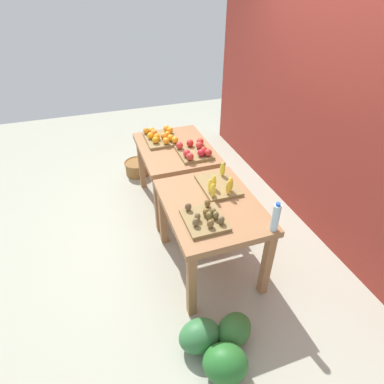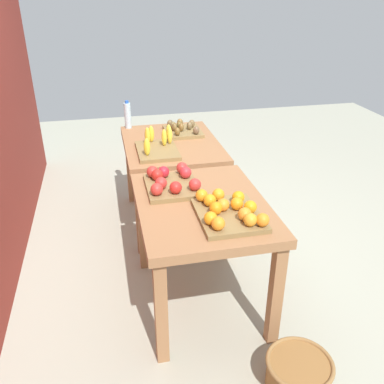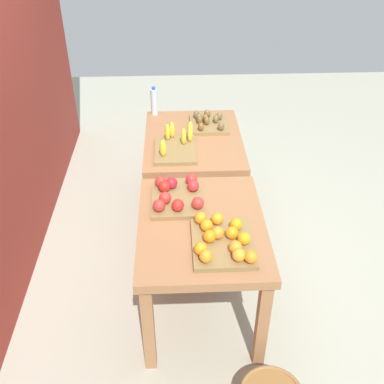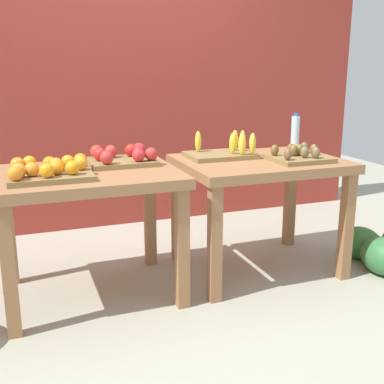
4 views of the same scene
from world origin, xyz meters
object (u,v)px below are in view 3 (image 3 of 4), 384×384
Objects in this scene: kiwi_bin at (208,123)px; watermelon_pile at (214,152)px; display_table_left at (201,237)px; water_bottle at (154,102)px; display_table_right at (193,150)px; apple_bin at (176,195)px; orange_bin at (223,240)px; banana_crate at (176,145)px.

kiwi_bin is 0.57× the size of watermelon_pile.
water_bottle is at bearing 11.68° from display_table_left.
kiwi_bin is at bearing -33.89° from display_table_right.
water_bottle is (1.34, 0.18, 0.08)m from apple_bin.
apple_bin is at bearing -172.57° from water_bottle.
water_bottle is 1.04m from watermelon_pile.
water_bottle is at bearing 7.43° from apple_bin.
apple_bin is 0.64× the size of watermelon_pile.
kiwi_bin is 0.54m from water_bottle.
orange_bin is 1.24× the size of kiwi_bin.
kiwi_bin is (1.33, -0.14, 0.15)m from display_table_left.
watermelon_pile is (1.74, -0.41, -0.68)m from apple_bin.
apple_bin reaches higher than display_table_right.
water_bottle reaches higher than banana_crate.
kiwi_bin reaches higher than display_table_left.
watermelon_pile is at bearing -7.49° from display_table_left.
orange_bin is 1.86m from water_bottle.
water_bottle is at bearing 15.56° from banana_crate.
water_bottle reaches higher than display_table_left.
orange_bin is at bearing -150.33° from apple_bin.
kiwi_bin is 1.40× the size of water_bottle.
display_table_right is 2.32× the size of orange_bin.
watermelon_pile is at bearing -3.96° from orange_bin.
orange_bin is at bearing -166.38° from water_bottle.
watermelon_pile is at bearing -16.79° from display_table_right.
water_bottle is (1.80, 0.44, 0.08)m from orange_bin.
banana_crate is at bearing 12.49° from orange_bin.
display_table_left is 2.55× the size of apple_bin.
orange_bin reaches higher than display_table_right.
banana_crate is 1.32m from watermelon_pile.
banana_crate reaches higher than orange_bin.
display_table_left is 1.00× the size of display_table_right.
display_table_right is 4.03× the size of water_bottle.
watermelon_pile is (0.66, -0.12, -0.67)m from kiwi_bin.
banana_crate reaches higher than display_table_right.
display_table_left is 2.07m from watermelon_pile.
display_table_left is at bearing 174.05° from kiwi_bin.
apple_bin reaches higher than watermelon_pile.
water_bottle reaches higher than display_table_right.
orange_bin is 2.31m from watermelon_pile.
display_table_left is 0.33m from apple_bin.
kiwi_bin is at bearing 169.44° from watermelon_pile.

